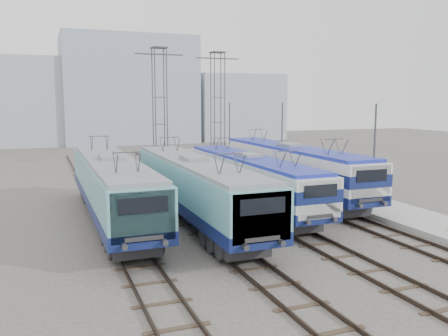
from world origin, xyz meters
TOP-DOWN VIEW (x-y plane):
  - ground at (0.00, 0.00)m, footprint 160.00×160.00m
  - platform at (10.20, 8.00)m, footprint 4.00×70.00m
  - locomotive_far_left at (-6.75, 6.06)m, footprint 2.95×18.64m
  - locomotive_center_left at (-2.25, 4.19)m, footprint 2.91×18.40m
  - locomotive_center_right at (2.25, 6.43)m, footprint 2.73×17.23m
  - locomotive_far_right at (6.75, 9.03)m, footprint 2.97×18.79m
  - catenary_tower_west at (0.00, 22.00)m, footprint 4.50×1.20m
  - catenary_tower_east at (6.50, 24.00)m, footprint 4.50×1.20m
  - mast_front at (8.60, 2.00)m, footprint 0.12×0.12m
  - mast_mid at (8.60, 14.00)m, footprint 0.12×0.12m
  - mast_rear at (8.60, 26.00)m, footprint 0.12×0.12m
  - building_west at (-14.00, 62.00)m, footprint 18.00×12.00m
  - building_center at (4.00, 62.00)m, footprint 22.00×14.00m
  - building_east at (24.00, 62.00)m, footprint 16.00×12.00m

SIDE VIEW (x-z plane):
  - ground at x=0.00m, z-range 0.00..0.00m
  - platform at x=10.20m, z-range 0.00..0.30m
  - locomotive_center_right at x=2.25m, z-range 0.59..3.83m
  - locomotive_center_left at x=-2.25m, z-range 0.56..4.02m
  - locomotive_far_left at x=-6.75m, z-range 0.56..4.07m
  - locomotive_far_right at x=6.75m, z-range 0.62..4.16m
  - mast_front at x=8.60m, z-range 0.00..7.00m
  - mast_mid at x=8.60m, z-range 0.00..7.00m
  - mast_rear at x=8.60m, z-range 0.00..7.00m
  - building_east at x=24.00m, z-range 0.00..12.00m
  - catenary_tower_west at x=0.00m, z-range 0.64..12.64m
  - catenary_tower_east at x=6.50m, z-range 0.64..12.64m
  - building_west at x=-14.00m, z-range 0.00..14.00m
  - building_center at x=4.00m, z-range 0.00..18.00m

